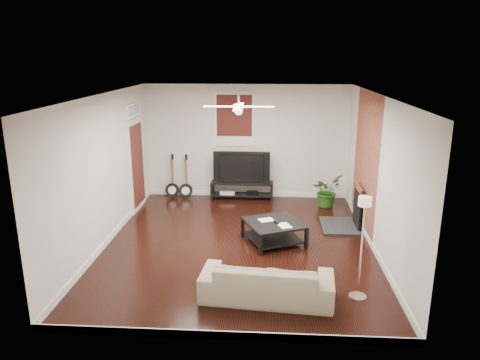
# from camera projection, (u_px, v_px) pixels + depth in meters

# --- Properties ---
(room) EXTENTS (5.01, 6.01, 2.81)m
(room) POSITION_uv_depth(u_px,v_px,m) (239.00, 173.00, 8.19)
(room) COLOR black
(room) RESTS_ON ground
(brick_accent) EXTENTS (0.02, 2.20, 2.80)m
(brick_accent) POSITION_uv_depth(u_px,v_px,m) (365.00, 162.00, 9.00)
(brick_accent) COLOR brown
(brick_accent) RESTS_ON floor
(fireplace) EXTENTS (0.80, 1.10, 0.92)m
(fireplace) POSITION_uv_depth(u_px,v_px,m) (348.00, 206.00, 9.27)
(fireplace) COLOR black
(fireplace) RESTS_ON floor
(window_back) EXTENTS (1.00, 0.06, 1.30)m
(window_back) POSITION_uv_depth(u_px,v_px,m) (234.00, 120.00, 10.91)
(window_back) COLOR #33110E
(window_back) RESTS_ON wall_back
(door_left) EXTENTS (0.08, 1.00, 2.50)m
(door_left) POSITION_uv_depth(u_px,v_px,m) (136.00, 156.00, 10.20)
(door_left) COLOR white
(door_left) RESTS_ON wall_left
(tv_stand) EXTENTS (1.54, 0.41, 0.43)m
(tv_stand) POSITION_uv_depth(u_px,v_px,m) (242.00, 190.00, 11.18)
(tv_stand) COLOR black
(tv_stand) RESTS_ON floor
(tv) EXTENTS (1.38, 0.18, 0.79)m
(tv) POSITION_uv_depth(u_px,v_px,m) (242.00, 166.00, 11.04)
(tv) COLOR black
(tv) RESTS_ON tv_stand
(coffee_table) EXTENTS (1.29, 1.29, 0.41)m
(coffee_table) POSITION_uv_depth(u_px,v_px,m) (274.00, 232.00, 8.58)
(coffee_table) COLOR black
(coffee_table) RESTS_ON floor
(sofa) EXTENTS (2.00, 0.93, 0.57)m
(sofa) POSITION_uv_depth(u_px,v_px,m) (267.00, 281.00, 6.58)
(sofa) COLOR tan
(sofa) RESTS_ON floor
(floor_lamp) EXTENTS (0.28, 0.28, 1.58)m
(floor_lamp) POSITION_uv_depth(u_px,v_px,m) (361.00, 248.00, 6.46)
(floor_lamp) COLOR silver
(floor_lamp) RESTS_ON floor
(potted_plant) EXTENTS (0.90, 0.92, 0.78)m
(potted_plant) POSITION_uv_depth(u_px,v_px,m) (327.00, 191.00, 10.56)
(potted_plant) COLOR #205518
(potted_plant) RESTS_ON floor
(guitar_left) EXTENTS (0.37, 0.29, 1.10)m
(guitar_left) POSITION_uv_depth(u_px,v_px,m) (172.00, 176.00, 11.17)
(guitar_left) COLOR black
(guitar_left) RESTS_ON floor
(guitar_right) EXTENTS (0.39, 0.32, 1.10)m
(guitar_right) POSITION_uv_depth(u_px,v_px,m) (185.00, 177.00, 11.12)
(guitar_right) COLOR black
(guitar_right) RESTS_ON floor
(ceiling_fan) EXTENTS (1.24, 1.24, 0.32)m
(ceiling_fan) POSITION_uv_depth(u_px,v_px,m) (239.00, 107.00, 7.86)
(ceiling_fan) COLOR white
(ceiling_fan) RESTS_ON ceiling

